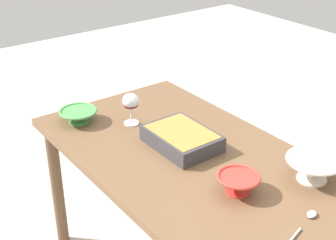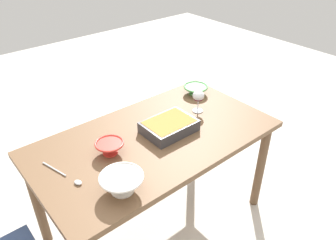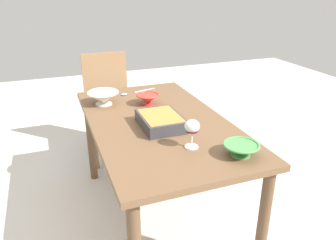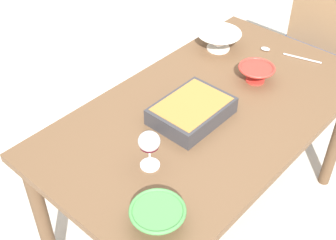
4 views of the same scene
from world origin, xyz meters
name	(u,v)px [view 1 (image 1 of 4)]	position (x,y,z in m)	size (l,w,h in m)	color
dining_table	(193,175)	(0.00, 0.00, 0.64)	(1.43, 0.79, 0.72)	brown
wine_glass	(131,103)	(0.40, 0.04, 0.83)	(0.08, 0.08, 0.15)	white
casserole_dish	(182,138)	(0.10, -0.02, 0.76)	(0.30, 0.22, 0.07)	#38383D
mixing_bowl	(78,115)	(0.55, 0.23, 0.76)	(0.18, 0.18, 0.06)	#4C994C
small_bowl	(313,168)	(-0.39, -0.25, 0.78)	(0.21, 0.21, 0.09)	white
serving_bowl	(238,183)	(-0.29, 0.03, 0.77)	(0.16, 0.16, 0.07)	red
serving_spoon	(303,225)	(-0.55, -0.01, 0.73)	(0.09, 0.28, 0.01)	silver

